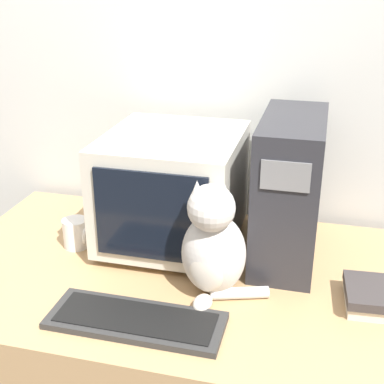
% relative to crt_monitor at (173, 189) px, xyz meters
% --- Properties ---
extents(wall_back, '(7.00, 0.05, 2.50)m').
position_rel_crt_monitor_xyz_m(wall_back, '(0.03, 0.34, 0.30)').
color(wall_back, silver).
rests_on(wall_back, ground_plane).
extents(desk, '(1.43, 0.90, 0.75)m').
position_rel_crt_monitor_xyz_m(desk, '(0.03, -0.18, -0.57)').
color(desk, tan).
rests_on(desk, ground_plane).
extents(crt_monitor, '(0.43, 0.47, 0.38)m').
position_rel_crt_monitor_xyz_m(crt_monitor, '(0.00, 0.00, 0.00)').
color(crt_monitor, beige).
rests_on(crt_monitor, desk).
extents(computer_tower, '(0.19, 0.44, 0.46)m').
position_rel_crt_monitor_xyz_m(computer_tower, '(0.37, 0.01, 0.03)').
color(computer_tower, '#28282D').
rests_on(computer_tower, desk).
extents(keyboard, '(0.47, 0.17, 0.02)m').
position_rel_crt_monitor_xyz_m(keyboard, '(0.03, -0.46, -0.19)').
color(keyboard, '#2D2D2D').
rests_on(keyboard, desk).
extents(cat, '(0.27, 0.23, 0.35)m').
position_rel_crt_monitor_xyz_m(cat, '(0.19, -0.27, -0.05)').
color(cat, silver).
rests_on(cat, desk).
extents(book_stack, '(0.13, 0.18, 0.06)m').
position_rel_crt_monitor_xyz_m(book_stack, '(0.62, -0.22, -0.17)').
color(book_stack, beige).
rests_on(book_stack, desk).
extents(pen, '(0.15, 0.01, 0.01)m').
position_rel_crt_monitor_xyz_m(pen, '(-0.10, -0.38, -0.19)').
color(pen, maroon).
rests_on(pen, desk).
extents(mug, '(0.09, 0.08, 0.10)m').
position_rel_crt_monitor_xyz_m(mug, '(-0.30, -0.11, -0.15)').
color(mug, white).
rests_on(mug, desk).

